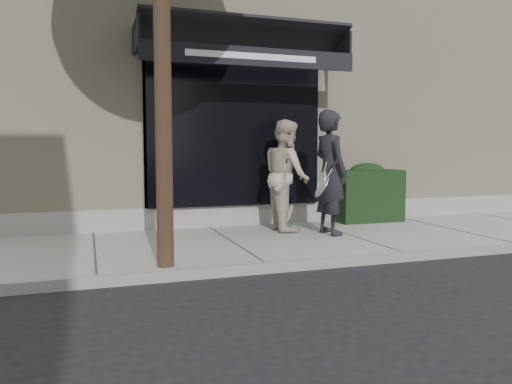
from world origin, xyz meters
name	(u,v)px	position (x,y,z in m)	size (l,w,h in m)	color
ground	(348,241)	(0.00, 0.00, 0.00)	(80.00, 80.00, 0.00)	black
sidewalk	(348,238)	(0.00, 0.00, 0.06)	(20.00, 3.00, 0.12)	#A1A19C
curb	(404,256)	(0.00, -1.55, 0.07)	(20.00, 0.10, 0.14)	gray
building_facade	(253,101)	(-0.01, 4.96, 2.74)	(14.30, 8.04, 5.64)	beige
hedge	(367,194)	(1.10, 1.25, 0.66)	(1.30, 0.70, 1.14)	black
pedestrian_front	(330,173)	(-0.29, 0.11, 1.14)	(0.72, 0.92, 2.05)	black
pedestrian_back	(286,175)	(-0.80, 0.75, 1.08)	(0.77, 0.96, 1.91)	beige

